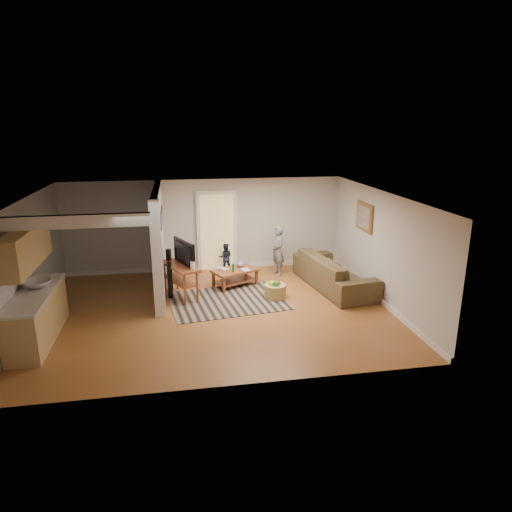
{
  "coord_description": "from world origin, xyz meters",
  "views": [
    {
      "loc": [
        -0.75,
        -9.23,
        3.96
      ],
      "look_at": [
        0.93,
        0.33,
        1.1
      ],
      "focal_mm": 32.0,
      "sensor_mm": 36.0,
      "label": 1
    }
  ],
  "objects_px": {
    "sofa": "(333,287)",
    "speaker_right": "(170,270)",
    "child": "(277,274)",
    "toddler": "(226,271)",
    "speaker_left": "(170,281)",
    "toy_basket": "(275,290)",
    "tv_console": "(181,268)",
    "coffee_table": "(235,273)"
  },
  "relations": [
    {
      "from": "tv_console",
      "to": "child",
      "type": "distance_m",
      "value": 2.93
    },
    {
      "from": "coffee_table",
      "to": "tv_console",
      "type": "xyz_separation_m",
      "value": [
        -1.35,
        -0.55,
        0.38
      ]
    },
    {
      "from": "coffee_table",
      "to": "tv_console",
      "type": "distance_m",
      "value": 1.5
    },
    {
      "from": "speaker_left",
      "to": "child",
      "type": "distance_m",
      "value": 3.14
    },
    {
      "from": "speaker_left",
      "to": "toy_basket",
      "type": "xyz_separation_m",
      "value": [
        2.41,
        -0.4,
        -0.25
      ]
    },
    {
      "from": "tv_console",
      "to": "speaker_right",
      "type": "bearing_deg",
      "value": 96.52
    },
    {
      "from": "child",
      "to": "toddler",
      "type": "height_order",
      "value": "child"
    },
    {
      "from": "sofa",
      "to": "speaker_right",
      "type": "bearing_deg",
      "value": 75.41
    },
    {
      "from": "tv_console",
      "to": "speaker_right",
      "type": "xyz_separation_m",
      "value": [
        -0.27,
        0.44,
        -0.18
      ]
    },
    {
      "from": "toy_basket",
      "to": "toddler",
      "type": "bearing_deg",
      "value": 112.74
    },
    {
      "from": "tv_console",
      "to": "toddler",
      "type": "bearing_deg",
      "value": 30.38
    },
    {
      "from": "coffee_table",
      "to": "tv_console",
      "type": "bearing_deg",
      "value": -157.94
    },
    {
      "from": "tv_console",
      "to": "child",
      "type": "bearing_deg",
      "value": 0.57
    },
    {
      "from": "sofa",
      "to": "speaker_right",
      "type": "distance_m",
      "value": 4.06
    },
    {
      "from": "speaker_left",
      "to": "toddler",
      "type": "relative_size",
      "value": 1.12
    },
    {
      "from": "child",
      "to": "tv_console",
      "type": "bearing_deg",
      "value": -73.32
    },
    {
      "from": "toy_basket",
      "to": "child",
      "type": "distance_m",
      "value": 1.72
    },
    {
      "from": "coffee_table",
      "to": "toy_basket",
      "type": "xyz_separation_m",
      "value": [
        0.8,
        -1.0,
        -0.15
      ]
    },
    {
      "from": "speaker_left",
      "to": "child",
      "type": "bearing_deg",
      "value": 1.67
    },
    {
      "from": "speaker_left",
      "to": "speaker_right",
      "type": "relative_size",
      "value": 0.83
    },
    {
      "from": "speaker_left",
      "to": "toddler",
      "type": "distance_m",
      "value": 2.38
    },
    {
      "from": "sofa",
      "to": "speaker_right",
      "type": "relative_size",
      "value": 2.57
    },
    {
      "from": "toy_basket",
      "to": "child",
      "type": "bearing_deg",
      "value": 75.57
    },
    {
      "from": "speaker_left",
      "to": "sofa",
      "type": "bearing_deg",
      "value": -21.23
    },
    {
      "from": "sofa",
      "to": "coffee_table",
      "type": "distance_m",
      "value": 2.47
    },
    {
      "from": "speaker_left",
      "to": "toy_basket",
      "type": "height_order",
      "value": "speaker_left"
    },
    {
      "from": "tv_console",
      "to": "toy_basket",
      "type": "xyz_separation_m",
      "value": [
        2.15,
        -0.46,
        -0.52
      ]
    },
    {
      "from": "speaker_left",
      "to": "coffee_table",
      "type": "bearing_deg",
      "value": -1.76
    },
    {
      "from": "child",
      "to": "coffee_table",
      "type": "bearing_deg",
      "value": -70.21
    },
    {
      "from": "sofa",
      "to": "child",
      "type": "height_order",
      "value": "child"
    },
    {
      "from": "toddler",
      "to": "speaker_right",
      "type": "bearing_deg",
      "value": 47.43
    },
    {
      "from": "toddler",
      "to": "toy_basket",
      "type": "bearing_deg",
      "value": 119.09
    },
    {
      "from": "sofa",
      "to": "tv_console",
      "type": "relative_size",
      "value": 2.05
    },
    {
      "from": "tv_console",
      "to": "toddler",
      "type": "distance_m",
      "value": 2.25
    },
    {
      "from": "coffee_table",
      "to": "toy_basket",
      "type": "bearing_deg",
      "value": -51.28
    },
    {
      "from": "toddler",
      "to": "speaker_left",
      "type": "bearing_deg",
      "value": 56.69
    },
    {
      "from": "tv_console",
      "to": "child",
      "type": "relative_size",
      "value": 0.99
    },
    {
      "from": "coffee_table",
      "to": "speaker_right",
      "type": "height_order",
      "value": "speaker_right"
    },
    {
      "from": "tv_console",
      "to": "speaker_left",
      "type": "distance_m",
      "value": 0.38
    },
    {
      "from": "speaker_left",
      "to": "tv_console",
      "type": "bearing_deg",
      "value": -10.11
    },
    {
      "from": "speaker_left",
      "to": "child",
      "type": "height_order",
      "value": "speaker_left"
    },
    {
      "from": "speaker_left",
      "to": "child",
      "type": "xyz_separation_m",
      "value": [
        2.84,
        1.26,
        -0.44
      ]
    }
  ]
}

